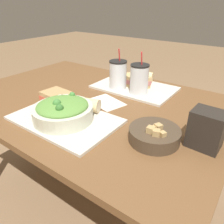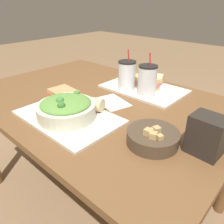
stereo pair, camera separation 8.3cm
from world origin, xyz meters
name	(u,v)px [view 1 (the left image)]	position (x,y,z in m)	size (l,w,h in m)	color
ground_plane	(96,196)	(0.00, 0.00, 0.00)	(12.00, 12.00, 0.00)	#846647
dining_table	(91,113)	(0.00, 0.00, 0.64)	(1.40, 0.96, 0.72)	brown
tray_near	(65,119)	(0.06, -0.24, 0.73)	(0.46, 0.29, 0.01)	beige
tray_far	(134,87)	(0.11, 0.26, 0.73)	(0.46, 0.29, 0.01)	beige
salad_bowl	(63,110)	(0.07, -0.25, 0.78)	(0.25, 0.25, 0.10)	beige
soup_bowl	(154,134)	(0.44, -0.15, 0.75)	(0.19, 0.19, 0.07)	#473828
sandwich_near	(57,98)	(-0.07, -0.16, 0.77)	(0.15, 0.12, 0.06)	tan
baguette_near	(88,105)	(0.10, -0.13, 0.77)	(0.12, 0.09, 0.06)	#DBBC84
sandwich_far	(136,81)	(0.11, 0.27, 0.77)	(0.18, 0.15, 0.06)	tan
baguette_far	(144,77)	(0.11, 0.38, 0.77)	(0.12, 0.09, 0.06)	#DBBC84
drink_cup_dark	(118,76)	(0.04, 0.19, 0.81)	(0.10, 0.10, 0.22)	silver
drink_cup_red	(139,80)	(0.18, 0.19, 0.81)	(0.10, 0.10, 0.22)	silver
chip_bag	(206,129)	(0.60, -0.08, 0.79)	(0.12, 0.09, 0.14)	#28231E
napkin_folded	(106,102)	(0.09, 0.01, 0.72)	(0.21, 0.17, 0.00)	silver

